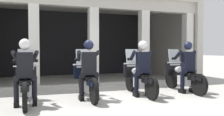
{
  "coord_description": "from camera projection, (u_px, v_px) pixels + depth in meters",
  "views": [
    {
      "loc": [
        -2.19,
        -6.23,
        1.32
      ],
      "look_at": [
        0.0,
        0.12,
        1.09
      ],
      "focal_mm": 37.29,
      "sensor_mm": 36.0,
      "label": 1
    }
  ],
  "objects": [
    {
      "name": "motorcycle_center_right",
      "position": [
        138.0,
        78.0,
        6.89
      ],
      "size": [
        0.62,
        2.04,
        1.35
      ],
      "rotation": [
        0.0,
        0.0,
        0.16
      ],
      "color": "black",
      "rests_on": "ground"
    },
    {
      "name": "motorcycle_far_right",
      "position": [
        182.0,
        76.0,
        7.44
      ],
      "size": [
        0.62,
        2.04,
        1.35
      ],
      "rotation": [
        0.0,
        0.0,
        -0.01
      ],
      "color": "black",
      "rests_on": "ground"
    },
    {
      "name": "station_building",
      "position": [
        81.0,
        32.0,
        10.9
      ],
      "size": [
        9.6,
        4.52,
        3.5
      ],
      "color": "black",
      "rests_on": "ground"
    },
    {
      "name": "police_officer_center_right",
      "position": [
        143.0,
        63.0,
        6.6
      ],
      "size": [
        0.63,
        0.61,
        1.58
      ],
      "rotation": [
        0.0,
        0.0,
        0.16
      ],
      "color": "black",
      "rests_on": "ground"
    },
    {
      "name": "ground_plane",
      "position": [
        89.0,
        82.0,
        9.48
      ],
      "size": [
        80.0,
        80.0,
        0.0
      ],
      "primitive_type": "plane",
      "color": "#A8A59E"
    },
    {
      "name": "motorcycle_center_left",
      "position": [
        86.0,
        80.0,
        6.4
      ],
      "size": [
        0.62,
        2.04,
        1.35
      ],
      "rotation": [
        0.0,
        0.0,
        0.11
      ],
      "color": "black",
      "rests_on": "ground"
    },
    {
      "name": "kerb_strip",
      "position": [
        97.0,
        85.0,
        8.37
      ],
      "size": [
        9.1,
        0.24,
        0.12
      ],
      "primitive_type": "cube",
      "color": "#B7B5AD",
      "rests_on": "ground"
    },
    {
      "name": "police_officer_far_right",
      "position": [
        188.0,
        62.0,
        7.16
      ],
      "size": [
        0.63,
        0.61,
        1.58
      ],
      "rotation": [
        0.0,
        0.0,
        -0.01
      ],
      "color": "black",
      "rests_on": "ground"
    },
    {
      "name": "motorcycle_far_left",
      "position": [
        26.0,
        83.0,
        5.72
      ],
      "size": [
        0.62,
        2.04,
        1.35
      ],
      "rotation": [
        0.0,
        0.0,
        0.06
      ],
      "color": "black",
      "rests_on": "ground"
    },
    {
      "name": "police_officer_far_left",
      "position": [
        25.0,
        66.0,
        5.44
      ],
      "size": [
        0.63,
        0.61,
        1.58
      ],
      "rotation": [
        0.0,
        0.0,
        0.06
      ],
      "color": "black",
      "rests_on": "ground"
    },
    {
      "name": "police_officer_center_left",
      "position": [
        89.0,
        65.0,
        6.11
      ],
      "size": [
        0.63,
        0.61,
        1.58
      ],
      "rotation": [
        0.0,
        0.0,
        0.11
      ],
      "color": "black",
      "rests_on": "ground"
    }
  ]
}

